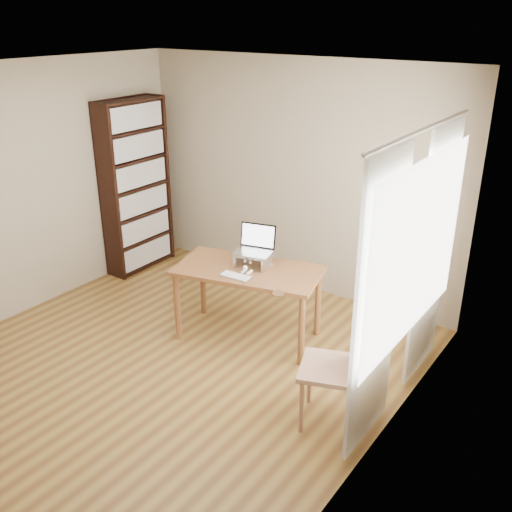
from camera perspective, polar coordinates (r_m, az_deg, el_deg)
The scene contains 10 objects.
room at distance 4.78m, azimuth -10.15°, elevation 1.84°, with size 4.04×4.54×2.64m.
bookshelf at distance 7.15m, azimuth -11.92°, elevation 6.81°, with size 0.30×0.90×2.10m.
curtains at distance 4.49m, azimuth 14.90°, elevation -1.89°, with size 0.03×1.90×2.25m.
desk at distance 5.50m, azimuth -0.80°, elevation -2.21°, with size 1.52×1.02×0.75m.
laptop_stand at distance 5.48m, azimuth -0.32°, elevation -0.21°, with size 0.32×0.25×0.13m.
laptop at distance 5.49m, azimuth 0.06°, elevation 1.08°, with size 0.41×0.38×0.25m.
keyboard at distance 5.28m, azimuth -2.05°, elevation -2.04°, with size 0.31×0.15×0.02m.
coaster at distance 4.99m, azimuth 2.23°, elevation -3.75°, with size 0.11×0.11×0.01m, color brown.
cat at distance 5.50m, azimuth 0.12°, elevation -0.39°, with size 0.23×0.47×0.14m.
chair at distance 4.43m, azimuth 8.44°, elevation -10.64°, with size 0.60×0.59×1.04m.
Camera 1 is at (3.26, -3.06, 3.02)m, focal length 40.00 mm.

